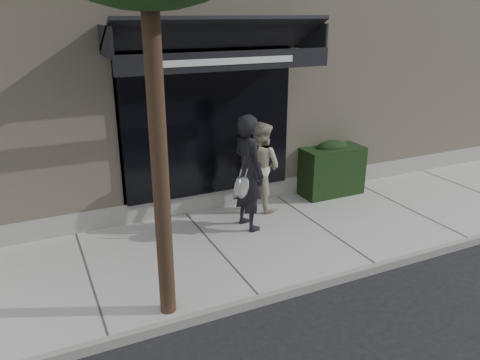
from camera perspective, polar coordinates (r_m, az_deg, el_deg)
ground at (r=8.61m, az=9.56°, el=-6.15°), size 80.00×80.00×0.00m
sidewalk at (r=8.58m, az=9.58°, el=-5.79°), size 20.00×3.00×0.12m
curb at (r=7.51m, az=16.35°, el=-10.21°), size 20.00×0.10×0.14m
building_facade at (r=12.16m, az=-3.41°, el=15.12°), size 14.30×8.04×5.64m
hedge at (r=9.90m, az=10.97°, el=1.39°), size 1.30×0.70×1.14m
pedestrian_front at (r=8.00m, az=1.04°, el=0.91°), size 0.75×0.85×2.03m
pedestrian_back at (r=8.88m, az=2.54°, el=1.73°), size 0.92×1.01×1.70m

